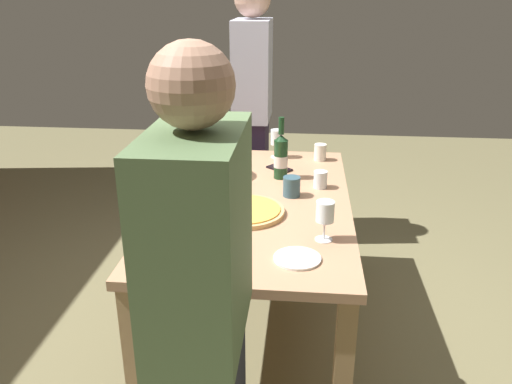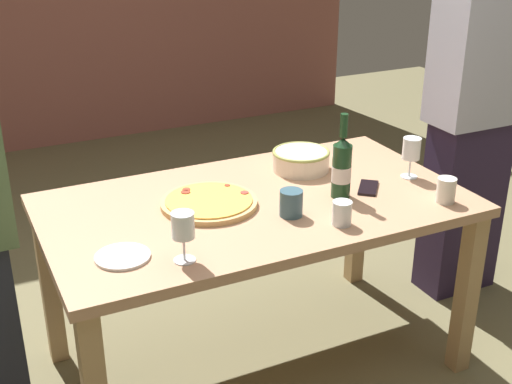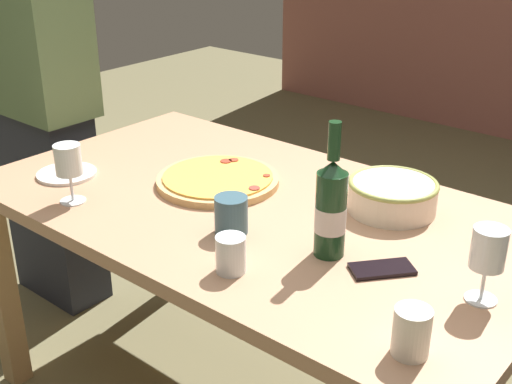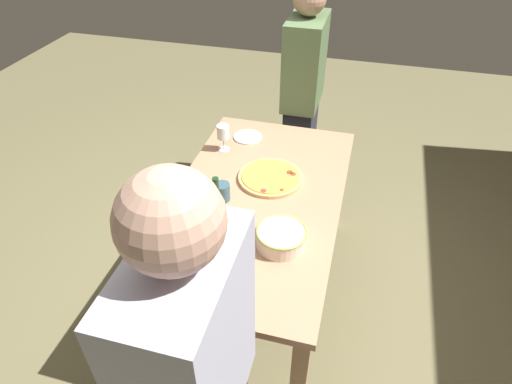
# 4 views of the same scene
# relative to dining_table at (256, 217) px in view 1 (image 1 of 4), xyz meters

# --- Properties ---
(ground_plane) EXTENTS (8.00, 8.00, 0.00)m
(ground_plane) POSITION_rel_dining_table_xyz_m (0.00, 0.00, -0.66)
(ground_plane) COLOR #6F6846
(dining_table) EXTENTS (1.60, 0.90, 0.75)m
(dining_table) POSITION_rel_dining_table_xyz_m (0.00, 0.00, 0.00)
(dining_table) COLOR tan
(dining_table) RESTS_ON ground
(pizza) EXTENTS (0.36, 0.36, 0.03)m
(pizza) POSITION_rel_dining_table_xyz_m (-0.18, 0.04, 0.11)
(pizza) COLOR tan
(pizza) RESTS_ON dining_table
(serving_bowl) EXTENTS (0.24, 0.24, 0.09)m
(serving_bowl) POSITION_rel_dining_table_xyz_m (0.31, 0.20, 0.14)
(serving_bowl) COLOR beige
(serving_bowl) RESTS_ON dining_table
(wine_bottle) EXTENTS (0.07, 0.07, 0.33)m
(wine_bottle) POSITION_rel_dining_table_xyz_m (0.31, -0.10, 0.22)
(wine_bottle) COLOR #183A1E
(wine_bottle) RESTS_ON dining_table
(wine_glass_near_pizza) EXTENTS (0.07, 0.07, 0.17)m
(wine_glass_near_pizza) POSITION_rel_dining_table_xyz_m (0.67, -0.06, 0.21)
(wine_glass_near_pizza) COLOR white
(wine_glass_near_pizza) RESTS_ON dining_table
(wine_glass_by_bottle) EXTENTS (0.07, 0.07, 0.17)m
(wine_glass_by_bottle) POSITION_rel_dining_table_xyz_m (-0.40, -0.31, 0.21)
(wine_glass_by_bottle) COLOR white
(wine_glass_by_bottle) RESTS_ON dining_table
(cup_amber) EXTENTS (0.08, 0.08, 0.10)m
(cup_amber) POSITION_rel_dining_table_xyz_m (0.06, -0.17, 0.14)
(cup_amber) COLOR #365766
(cup_amber) RESTS_ON dining_table
(cup_ceramic) EXTENTS (0.07, 0.07, 0.09)m
(cup_ceramic) POSITION_rel_dining_table_xyz_m (0.19, -0.31, 0.14)
(cup_ceramic) COLOR white
(cup_ceramic) RESTS_ON dining_table
(cup_spare) EXTENTS (0.07, 0.07, 0.10)m
(cup_spare) POSITION_rel_dining_table_xyz_m (0.64, -0.32, 0.14)
(cup_spare) COLOR silver
(cup_spare) RESTS_ON dining_table
(side_plate) EXTENTS (0.18, 0.18, 0.01)m
(side_plate) POSITION_rel_dining_table_xyz_m (-0.58, -0.21, 0.10)
(side_plate) COLOR white
(side_plate) RESTS_ON dining_table
(cell_phone) EXTENTS (0.15, 0.16, 0.01)m
(cell_phone) POSITION_rel_dining_table_xyz_m (0.45, -0.09, 0.10)
(cell_phone) COLOR black
(cell_phone) RESTS_ON dining_table
(person_host) EXTENTS (0.42, 0.24, 1.75)m
(person_host) POSITION_rel_dining_table_xyz_m (1.17, 0.14, 0.24)
(person_host) COLOR #2C203B
(person_host) RESTS_ON ground
(person_guest_left) EXTENTS (0.45, 0.24, 1.60)m
(person_guest_left) POSITION_rel_dining_table_xyz_m (-1.10, 0.05, 0.14)
(person_guest_left) COLOR #262935
(person_guest_left) RESTS_ON ground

